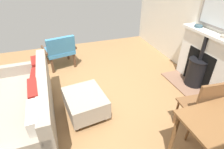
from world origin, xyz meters
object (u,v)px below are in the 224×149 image
Objects in this scene: sofa at (26,107)px; dining_chair_near_fireplace at (202,105)px; fireplace at (202,64)px; mantel_bowl_far at (224,36)px; mantel_bowl_near at (198,26)px; armchair_accent at (60,49)px; ottoman at (85,102)px.

dining_chair_near_fireplace is at bearing 157.16° from sofa.
fireplace is 0.67m from mantel_bowl_far.
dining_chair_near_fireplace is at bearing 55.04° from mantel_bowl_near.
mantel_bowl_near is 3.27m from sofa.
fireplace is 0.72m from mantel_bowl_near.
fireplace is 2.97m from armchair_accent.
mantel_bowl_far is 2.47m from ottoman.
fireplace is 3.13m from sofa.
mantel_bowl_near reaches higher than dining_chair_near_fireplace.
mantel_bowl_near is 0.08× the size of sofa.
mantel_bowl_far reaches higher than sofa.
mantel_bowl_far is 1.33m from dining_chair_near_fireplace.
mantel_bowl_far is 3.19m from armchair_accent.
dining_chair_near_fireplace is at bearing 121.39° from armchair_accent.
ottoman is at bearing -3.61° from mantel_bowl_far.
ottoman is 1.67m from dining_chair_near_fireplace.
fireplace is 8.31× the size of mantel_bowl_near.
ottoman is 0.97× the size of armchair_accent.
ottoman is at bearing -33.38° from dining_chair_near_fireplace.
sofa is 1.78m from armchair_accent.
fireplace is at bearing -178.80° from sofa.
armchair_accent is (2.52, -1.84, -0.64)m from mantel_bowl_far.
mantel_bowl_near is 0.16× the size of dining_chair_near_fireplace.
fireplace is at bearing -132.59° from dining_chair_near_fireplace.
fireplace is 2.30m from ottoman.
mantel_bowl_near is at bearing -93.78° from fireplace.
armchair_accent reaches higher than ottoman.
mantel_bowl_far reaches higher than armchair_accent.
mantel_bowl_far is at bearing 176.80° from sofa.
mantel_bowl_near is at bearing 153.66° from armchair_accent.
armchair_accent is (-0.63, -1.66, 0.10)m from sofa.
mantel_bowl_far reaches higher than fireplace.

